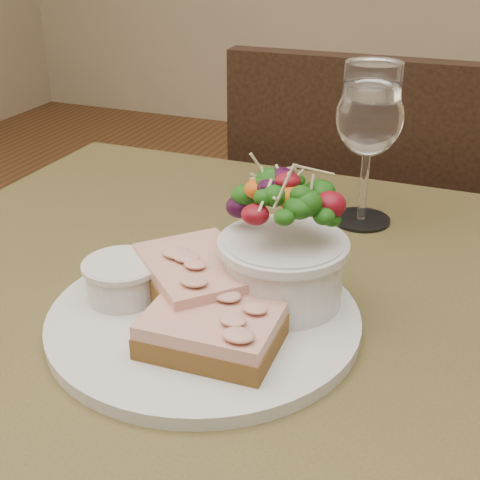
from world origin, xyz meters
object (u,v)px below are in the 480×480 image
at_px(cafe_table, 223,402).
at_px(sandwich_front, 212,330).
at_px(chair_far, 359,345).
at_px(wine_glass, 369,121).
at_px(ramekin, 123,278).
at_px(dinner_plate, 204,318).
at_px(salad_bowl, 283,242).
at_px(sandwich_back, 198,277).

xyz_separation_m(cafe_table, sandwich_front, (0.02, -0.06, 0.13)).
height_order(cafe_table, chair_far, chair_far).
height_order(chair_far, wine_glass, wine_glass).
bearing_deg(ramekin, sandwich_front, -21.28).
relative_size(cafe_table, sandwich_front, 7.21).
xyz_separation_m(dinner_plate, salad_bowl, (0.06, 0.05, 0.07)).
bearing_deg(sandwich_back, salad_bowl, 66.07).
bearing_deg(wine_glass, sandwich_back, -110.33).
xyz_separation_m(sandwich_front, wine_glass, (0.05, 0.32, 0.10)).
bearing_deg(salad_bowl, chair_far, 93.04).
distance_m(dinner_plate, wine_glass, 0.31).
bearing_deg(chair_far, dinner_plate, 86.64).
distance_m(cafe_table, dinner_plate, 0.11).
relative_size(cafe_table, chair_far, 0.89).
bearing_deg(dinner_plate, sandwich_back, 127.13).
height_order(cafe_table, sandwich_front, sandwich_front).
bearing_deg(sandwich_front, ramekin, 156.81).
bearing_deg(ramekin, cafe_table, 13.72).
bearing_deg(sandwich_back, wine_glass, 112.77).
relative_size(dinner_plate, wine_glass, 1.60).
xyz_separation_m(sandwich_front, sandwich_back, (-0.04, 0.06, 0.01)).
distance_m(dinner_plate, salad_bowl, 0.10).
relative_size(cafe_table, dinner_plate, 2.86).
bearing_deg(sandwich_front, chair_far, 88.41).
relative_size(cafe_table, wine_glass, 4.57).
xyz_separation_m(dinner_plate, wine_glass, (0.08, 0.27, 0.12)).
bearing_deg(chair_far, cafe_table, 87.37).
distance_m(cafe_table, sandwich_front, 0.15).
bearing_deg(cafe_table, dinner_plate, -114.21).
height_order(chair_far, dinner_plate, chair_far).
bearing_deg(ramekin, sandwich_back, 16.94).
distance_m(chair_far, wine_glass, 0.71).
distance_m(chair_far, salad_bowl, 0.82).
distance_m(sandwich_front, sandwich_back, 0.08).
height_order(cafe_table, wine_glass, wine_glass).
bearing_deg(wine_glass, sandwich_front, -99.48).
height_order(ramekin, wine_glass, wine_glass).
xyz_separation_m(sandwich_back, wine_glass, (0.09, 0.26, 0.09)).
distance_m(cafe_table, chair_far, 0.75).
relative_size(cafe_table, sandwich_back, 5.45).
height_order(chair_far, salad_bowl, chair_far).
height_order(chair_far, sandwich_back, chair_far).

